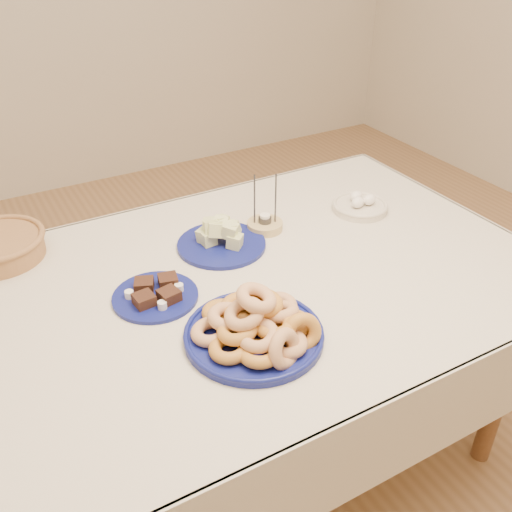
% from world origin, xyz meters
% --- Properties ---
extents(ground, '(5.00, 5.00, 0.00)m').
position_xyz_m(ground, '(0.00, 0.00, 0.00)').
color(ground, '#936A45').
rests_on(ground, ground).
extents(dining_table, '(1.71, 1.11, 0.75)m').
position_xyz_m(dining_table, '(0.00, 0.00, 0.64)').
color(dining_table, brown).
rests_on(dining_table, ground).
extents(donut_platter, '(0.42, 0.42, 0.15)m').
position_xyz_m(donut_platter, '(-0.11, -0.24, 0.79)').
color(donut_platter, navy).
rests_on(donut_platter, dining_table).
extents(melon_plate, '(0.32, 0.32, 0.09)m').
position_xyz_m(melon_plate, '(0.01, 0.19, 0.78)').
color(melon_plate, navy).
rests_on(melon_plate, dining_table).
extents(brownie_plate, '(0.24, 0.24, 0.04)m').
position_xyz_m(brownie_plate, '(-0.26, 0.04, 0.76)').
color(brownie_plate, navy).
rests_on(brownie_plate, dining_table).
extents(candle_holder, '(0.15, 0.15, 0.19)m').
position_xyz_m(candle_holder, '(0.18, 0.21, 0.77)').
color(candle_holder, tan).
rests_on(candle_holder, dining_table).
extents(egg_bowl, '(0.21, 0.21, 0.06)m').
position_xyz_m(egg_bowl, '(0.52, 0.16, 0.77)').
color(egg_bowl, beige).
rests_on(egg_bowl, dining_table).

